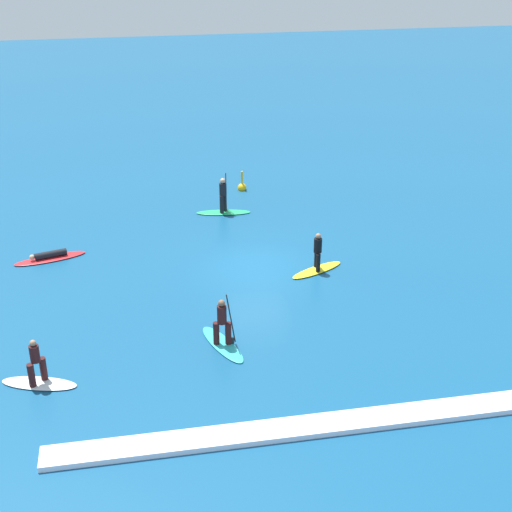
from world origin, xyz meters
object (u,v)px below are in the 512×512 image
object	(u,v)px
surfer_on_red_board	(50,257)
surfer_on_white_board	(38,374)
surfer_on_yellow_board	(317,261)
surfer_on_green_board	(223,203)
surfer_on_teal_board	(222,333)
marker_buoy	(242,187)

from	to	relation	value
surfer_on_red_board	surfer_on_white_board	bearing A→B (deg)	76.74
surfer_on_yellow_board	surfer_on_white_board	xyz separation A→B (m)	(-10.74, -6.09, -0.04)
surfer_on_green_board	surfer_on_white_board	xyz separation A→B (m)	(-7.79, -13.01, -0.12)
surfer_on_teal_board	marker_buoy	bearing A→B (deg)	147.64
marker_buoy	surfer_on_green_board	bearing A→B (deg)	-115.40
surfer_on_green_board	surfer_on_white_board	size ratio (longest dim) A/B	1.07
surfer_on_teal_board	surfer_on_red_board	bearing A→B (deg)	-161.96
surfer_on_green_board	surfer_on_white_board	distance (m)	15.17
surfer_on_white_board	surfer_on_red_board	size ratio (longest dim) A/B	0.82
surfer_on_white_board	surfer_on_red_board	xyz separation A→B (m)	(-0.30, 9.24, -0.30)
surfer_on_yellow_board	surfer_on_green_board	bearing A→B (deg)	87.05
surfer_on_yellow_board	marker_buoy	bearing A→B (deg)	72.62
surfer_on_white_board	surfer_on_teal_board	bearing A→B (deg)	-151.50
surfer_on_red_board	surfer_on_teal_board	bearing A→B (deg)	113.30
surfer_on_red_board	marker_buoy	distance (m)	11.71
surfer_on_white_board	marker_buoy	xyz separation A→B (m)	(9.23, 16.05, -0.26)
surfer_on_yellow_board	surfer_on_teal_board	bearing A→B (deg)	-159.60
marker_buoy	surfer_on_white_board	bearing A→B (deg)	-119.92
surfer_on_green_board	marker_buoy	distance (m)	3.38
surfer_on_red_board	marker_buoy	xyz separation A→B (m)	(9.53, 6.81, 0.04)
marker_buoy	surfer_on_teal_board	bearing A→B (deg)	-101.99
surfer_on_green_board	surfer_on_red_board	xyz separation A→B (m)	(-8.09, -3.78, -0.42)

